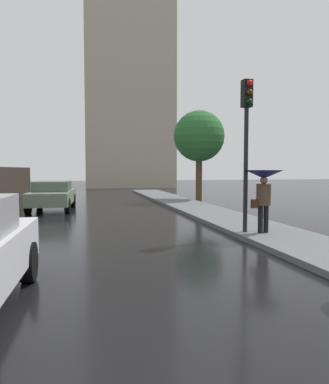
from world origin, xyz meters
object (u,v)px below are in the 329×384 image
object	(u,v)px
car_green_near_kerb	(52,195)
street_tree_near	(199,137)
pedestrian_with_umbrella_near	(264,183)
traffic_light	(247,127)

from	to	relation	value
car_green_near_kerb	street_tree_near	distance (m)	9.31
car_green_near_kerb	street_tree_near	size ratio (longest dim) A/B	0.80
pedestrian_with_umbrella_near	car_green_near_kerb	bearing A→B (deg)	-58.88
car_green_near_kerb	street_tree_near	world-z (taller)	street_tree_near
street_tree_near	pedestrian_with_umbrella_near	bearing A→B (deg)	-99.29
pedestrian_with_umbrella_near	street_tree_near	world-z (taller)	street_tree_near
car_green_near_kerb	street_tree_near	bearing A→B (deg)	-154.84
car_green_near_kerb	pedestrian_with_umbrella_near	size ratio (longest dim) A/B	2.47
pedestrian_with_umbrella_near	traffic_light	xyz separation A→B (m)	(-0.42, 0.23, 1.56)
pedestrian_with_umbrella_near	street_tree_near	size ratio (longest dim) A/B	0.33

